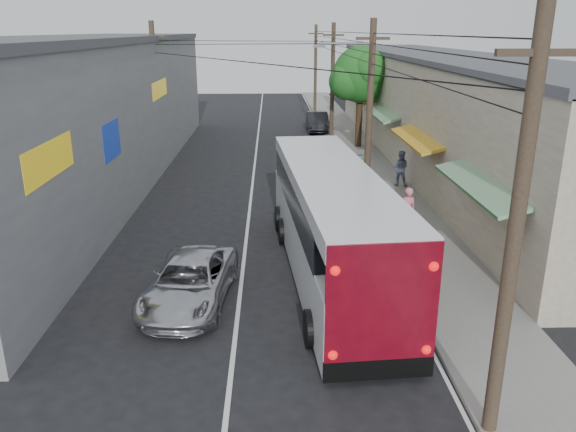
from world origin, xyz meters
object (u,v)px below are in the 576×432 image
parked_car_far (317,122)px  parked_car_mid (321,157)px  coach_bus (331,222)px  pedestrian_near (407,211)px  pedestrian_far (400,168)px  jeepney (190,282)px  parked_suv (352,186)px

parked_car_far → parked_car_mid: bearing=-94.1°
coach_bus → pedestrian_near: bearing=41.9°
parked_car_far → pedestrian_near: bearing=-86.8°
pedestrian_near → pedestrian_far: 7.11m
jeepney → parked_car_mid: (5.20, 16.25, 0.02)m
coach_bus → parked_suv: bearing=72.7°
coach_bus → parked_car_mid: (0.96, 14.40, -1.11)m
parked_car_mid → jeepney: bearing=-113.0°
coach_bus → parked_car_far: coach_bus is taller
parked_car_far → pedestrian_far: (2.78, -16.53, 0.27)m
parked_suv → pedestrian_near: 4.54m
pedestrian_near → parked_suv: bearing=-77.8°
parked_suv → jeepney: bearing=-124.0°
jeepney → pedestrian_near: size_ratio=2.61×
parked_car_mid → pedestrian_near: 11.23m
parked_suv → parked_car_mid: bearing=95.0°
parked_car_mid → pedestrian_near: (2.30, -10.99, 0.35)m
pedestrian_far → jeepney: bearing=72.1°
parked_car_far → pedestrian_far: 16.77m
parked_suv → pedestrian_far: bearing=42.4°
coach_bus → parked_suv: 7.94m
parked_car_far → pedestrian_near: size_ratio=2.44×
pedestrian_near → pedestrian_far: size_ratio=1.03×
jeepney → parked_car_mid: bearing=78.6°
parked_suv → parked_car_far: bearing=88.2°
coach_bus → parked_car_far: (1.76, 26.92, -1.06)m
jeepney → parked_car_mid: size_ratio=1.19×
parked_car_mid → parked_car_far: size_ratio=0.90×
parked_car_mid → coach_bus: bearing=-99.1°
coach_bus → parked_car_mid: 14.47m
parked_car_mid → pedestrian_far: 5.38m
parked_suv → parked_car_mid: parked_suv is taller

